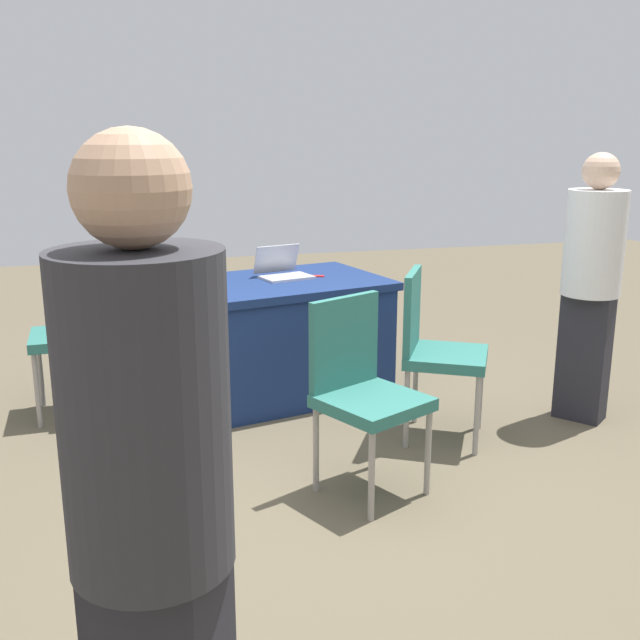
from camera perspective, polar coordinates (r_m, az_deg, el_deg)
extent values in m
plane|color=brown|center=(3.56, 0.10, -14.25)|extent=(14.40, 14.40, 0.00)
cube|color=navy|center=(4.74, -4.87, 2.62)|extent=(1.80, 1.24, 0.05)
cube|color=navy|center=(4.83, -4.77, -1.86)|extent=(1.73, 1.19, 0.72)
cylinder|color=#9E9993|center=(3.61, 8.35, -10.12)|extent=(0.03, 0.03, 0.43)
cylinder|color=#9E9993|center=(3.36, 4.01, -11.97)|extent=(0.03, 0.03, 0.43)
cylinder|color=#9E9993|center=(3.85, 4.03, -8.42)|extent=(0.03, 0.03, 0.43)
cylinder|color=#9E9993|center=(3.61, -0.31, -9.98)|extent=(0.03, 0.03, 0.43)
cube|color=#2D7066|center=(3.51, 4.09, -6.41)|extent=(0.59, 0.59, 0.06)
cube|color=#2D7066|center=(3.56, 1.89, -1.72)|extent=(0.39, 0.22, 0.45)
cylinder|color=#9E9993|center=(4.65, -21.04, -5.15)|extent=(0.03, 0.03, 0.46)
cylinder|color=#9E9993|center=(5.01, -20.82, -3.75)|extent=(0.03, 0.03, 0.46)
cylinder|color=#9E9993|center=(4.63, -16.35, -4.82)|extent=(0.03, 0.03, 0.46)
cylinder|color=#9E9993|center=(4.99, -16.47, -3.43)|extent=(0.03, 0.03, 0.46)
cube|color=#2D7066|center=(4.74, -18.92, -1.29)|extent=(0.46, 0.46, 0.06)
cube|color=#2D7066|center=(4.68, -16.73, 1.90)|extent=(0.06, 0.42, 0.45)
cylinder|color=#9E9993|center=(4.43, 12.30, -5.47)|extent=(0.03, 0.03, 0.45)
cylinder|color=#9E9993|center=(4.08, 12.05, -7.24)|extent=(0.03, 0.03, 0.45)
cylinder|color=#9E9993|center=(4.46, 7.40, -5.13)|extent=(0.03, 0.03, 0.45)
cylinder|color=#9E9993|center=(4.10, 6.71, -6.86)|extent=(0.03, 0.03, 0.45)
cube|color=#2D7066|center=(4.18, 9.76, -2.84)|extent=(0.60, 0.60, 0.06)
cube|color=#2D7066|center=(4.13, 7.15, 0.72)|extent=(0.24, 0.38, 0.45)
cube|color=#26262D|center=(4.72, 19.74, -2.73)|extent=(0.31, 0.33, 0.77)
cylinder|color=white|center=(4.58, 20.47, 5.60)|extent=(0.48, 0.48, 0.61)
sphere|color=beige|center=(4.54, 20.93, 10.73)|extent=(0.21, 0.21, 0.21)
cylinder|color=#333338|center=(1.52, -13.38, -7.06)|extent=(0.47, 0.47, 0.66)
sphere|color=tan|center=(1.42, -14.42, 9.82)|extent=(0.23, 0.23, 0.23)
cube|color=silver|center=(4.85, -2.60, 3.33)|extent=(0.37, 0.30, 0.02)
cube|color=#B7B7BC|center=(4.95, -3.39, 4.76)|extent=(0.32, 0.16, 0.19)
sphere|color=#B2382D|center=(4.44, -10.27, 2.62)|extent=(0.10, 0.10, 0.10)
cube|color=red|center=(4.91, -0.72, 3.42)|extent=(0.18, 0.09, 0.01)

